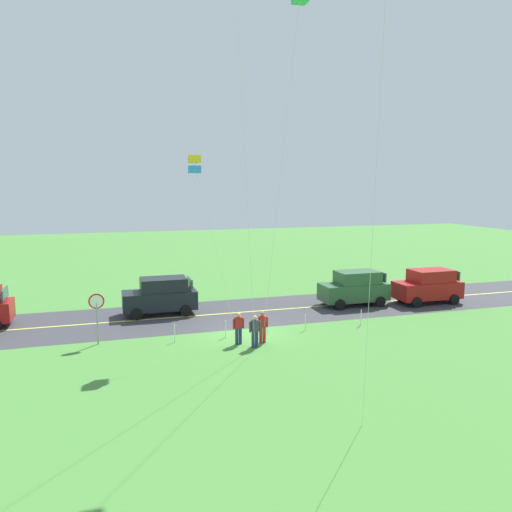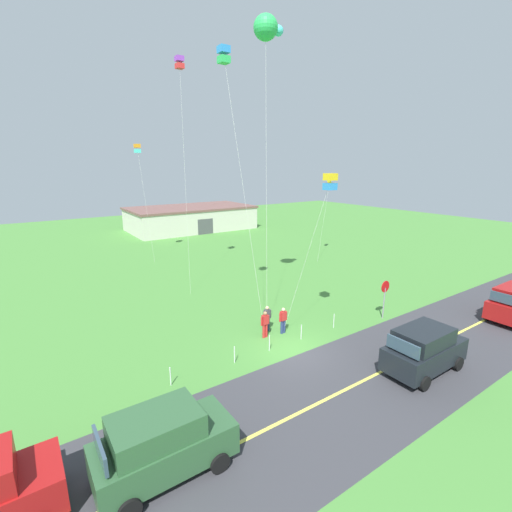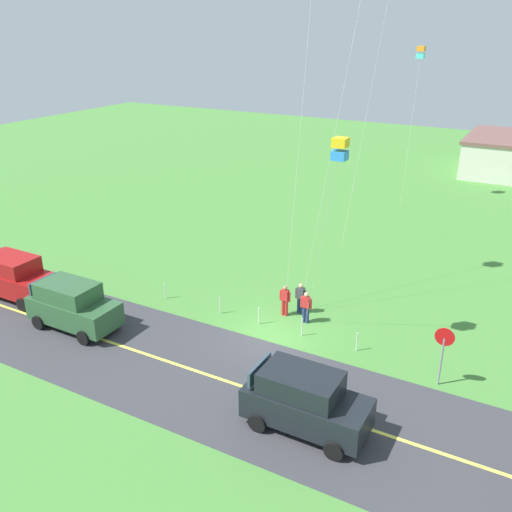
# 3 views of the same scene
# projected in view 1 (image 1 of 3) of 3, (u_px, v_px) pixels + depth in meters

# --- Properties ---
(ground_plane) EXTENTS (120.00, 120.00, 0.10)m
(ground_plane) POSITION_uv_depth(u_px,v_px,m) (244.00, 333.00, 26.78)
(ground_plane) COLOR #478438
(asphalt_road) EXTENTS (120.00, 7.00, 0.00)m
(asphalt_road) POSITION_uv_depth(u_px,v_px,m) (227.00, 313.00, 30.56)
(asphalt_road) COLOR #38383D
(asphalt_road) RESTS_ON ground
(road_centre_stripe) EXTENTS (120.00, 0.16, 0.00)m
(road_centre_stripe) POSITION_uv_depth(u_px,v_px,m) (227.00, 313.00, 30.56)
(road_centre_stripe) COLOR #E5E04C
(road_centre_stripe) RESTS_ON asphalt_road
(car_suv_foreground) EXTENTS (4.40, 2.12, 2.24)m
(car_suv_foreground) POSITION_uv_depth(u_px,v_px,m) (161.00, 296.00, 30.26)
(car_suv_foreground) COLOR black
(car_suv_foreground) RESTS_ON ground
(car_parked_west_near) EXTENTS (4.40, 2.12, 2.24)m
(car_parked_west_near) POSITION_uv_depth(u_px,v_px,m) (355.00, 288.00, 32.59)
(car_parked_west_near) COLOR #2D5633
(car_parked_west_near) RESTS_ON ground
(car_parked_west_far) EXTENTS (4.40, 2.12, 2.24)m
(car_parked_west_far) POSITION_uv_depth(u_px,v_px,m) (428.00, 286.00, 33.19)
(car_parked_west_far) COLOR maroon
(car_parked_west_far) RESTS_ON ground
(stop_sign) EXTENTS (0.76, 0.08, 2.56)m
(stop_sign) POSITION_uv_depth(u_px,v_px,m) (97.00, 309.00, 24.46)
(stop_sign) COLOR gray
(stop_sign) RESTS_ON ground
(person_adult_near) EXTENTS (0.58, 0.22, 1.60)m
(person_adult_near) POSITION_uv_depth(u_px,v_px,m) (238.00, 327.00, 24.60)
(person_adult_near) COLOR navy
(person_adult_near) RESTS_ON ground
(person_adult_companion) EXTENTS (0.58, 0.22, 1.60)m
(person_adult_companion) POSITION_uv_depth(u_px,v_px,m) (255.00, 330.00, 24.07)
(person_adult_companion) COLOR navy
(person_adult_companion) RESTS_ON ground
(person_child_watcher) EXTENTS (0.58, 0.22, 1.60)m
(person_child_watcher) POSITION_uv_depth(u_px,v_px,m) (263.00, 326.00, 24.78)
(person_child_watcher) COLOR red
(person_child_watcher) RESTS_ON ground
(kite_red_low) EXTENTS (2.08, 1.77, 9.26)m
(kite_red_low) POSITION_uv_depth(u_px,v_px,m) (195.00, 165.00, 24.35)
(kite_red_low) COLOR silver
(kite_red_low) RESTS_ON ground
(fence_post_0) EXTENTS (0.05, 0.05, 0.90)m
(fence_post_0) POSITION_uv_depth(u_px,v_px,m) (361.00, 318.00, 27.93)
(fence_post_0) COLOR silver
(fence_post_0) RESTS_ON ground
(fence_post_1) EXTENTS (0.05, 0.05, 0.90)m
(fence_post_1) POSITION_uv_depth(u_px,v_px,m) (305.00, 322.00, 26.97)
(fence_post_1) COLOR silver
(fence_post_1) RESTS_ON ground
(fence_post_2) EXTENTS (0.05, 0.05, 0.90)m
(fence_post_2) POSITION_uv_depth(u_px,v_px,m) (267.00, 326.00, 26.34)
(fence_post_2) COLOR silver
(fence_post_2) RESTS_ON ground
(fence_post_3) EXTENTS (0.05, 0.05, 0.90)m
(fence_post_3) POSITION_uv_depth(u_px,v_px,m) (226.00, 329.00, 25.70)
(fence_post_3) COLOR silver
(fence_post_3) RESTS_ON ground
(fence_post_4) EXTENTS (0.05, 0.05, 0.90)m
(fence_post_4) POSITION_uv_depth(u_px,v_px,m) (175.00, 333.00, 24.95)
(fence_post_4) COLOR silver
(fence_post_4) RESTS_ON ground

